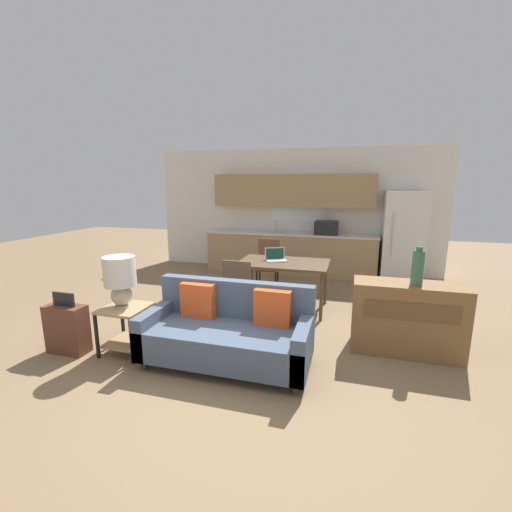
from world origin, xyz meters
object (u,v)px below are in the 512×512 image
object	(u,v)px
couch	(229,332)
dining_chair_far_left	(268,263)
refrigerator	(403,237)
dining_table	(283,266)
suitcase	(67,328)
credenza	(407,318)
dining_chair_near_left	(240,289)
table_lamp	(120,277)
laptop	(276,257)
vase	(418,267)
side_table	(126,322)

from	to	relation	value
couch	dining_chair_far_left	world-z (taller)	dining_chair_far_left
refrigerator	couch	size ratio (longest dim) A/B	0.99
dining_table	suitcase	world-z (taller)	dining_table
couch	credenza	xyz separation A→B (m)	(1.92, 0.76, 0.08)
dining_chair_near_left	suitcase	size ratio (longest dim) A/B	1.30
table_lamp	couch	bearing A→B (deg)	5.27
dining_chair_near_left	suitcase	world-z (taller)	dining_chair_near_left
credenza	suitcase	xyz separation A→B (m)	(-3.82, -1.08, -0.13)
credenza	laptop	world-z (taller)	laptop
dining_table	dining_chair_far_left	bearing A→B (deg)	118.39
refrigerator	dining_chair_far_left	bearing A→B (deg)	-151.52
refrigerator	table_lamp	xyz separation A→B (m)	(-3.49, -4.10, 0.01)
suitcase	couch	bearing A→B (deg)	9.43
table_lamp	laptop	world-z (taller)	table_lamp
refrigerator	suitcase	distance (m)	5.99
dining_table	dining_chair_far_left	distance (m)	0.97
dining_chair_near_left	credenza	bearing A→B (deg)	175.40
table_lamp	dining_chair_near_left	distance (m)	1.58
couch	suitcase	size ratio (longest dim) A/B	2.49
vase	suitcase	bearing A→B (deg)	-165.11
dining_chair_far_left	dining_chair_near_left	bearing A→B (deg)	-95.58
table_lamp	suitcase	distance (m)	0.91
side_table	dining_table	bearing A→B (deg)	52.81
dining_table	table_lamp	size ratio (longest dim) A/B	2.34
dining_table	couch	distance (m)	1.87
dining_chair_far_left	laptop	world-z (taller)	laptop
credenza	dining_chair_near_left	distance (m)	2.14
vase	dining_chair_far_left	size ratio (longest dim) A/B	0.46
dining_chair_near_left	table_lamp	bearing A→B (deg)	48.00
dining_chair_far_left	dining_table	bearing A→B (deg)	-67.38
table_lamp	laptop	size ratio (longest dim) A/B	1.49
table_lamp	dining_chair_far_left	world-z (taller)	table_lamp
laptop	table_lamp	bearing A→B (deg)	-149.09
vase	dining_chair_far_left	xyz separation A→B (m)	(-2.18, 1.94, -0.53)
dining_table	side_table	xyz separation A→B (m)	(-1.47, -1.94, -0.31)
refrigerator	credenza	bearing A→B (deg)	-95.49
couch	dining_chair_near_left	world-z (taller)	dining_chair_near_left
dining_chair_far_left	suitcase	xyz separation A→B (m)	(-1.69, -2.97, -0.23)
credenza	suitcase	bearing A→B (deg)	-164.23
credenza	suitcase	distance (m)	3.97
dining_table	laptop	distance (m)	0.20
dining_table	side_table	bearing A→B (deg)	-127.19
side_table	laptop	distance (m)	2.45
refrigerator	dining_chair_near_left	bearing A→B (deg)	-129.16
dining_chair_far_left	suitcase	world-z (taller)	dining_chair_far_left
refrigerator	laptop	xyz separation A→B (m)	(-2.13, -2.09, -0.10)
dining_table	laptop	size ratio (longest dim) A/B	3.50
vase	dining_chair_near_left	xyz separation A→B (m)	(-2.17, 0.28, -0.53)
table_lamp	dining_chair_near_left	bearing A→B (deg)	46.36
couch	dining_chair_near_left	xyz separation A→B (m)	(-0.20, 0.99, 0.18)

